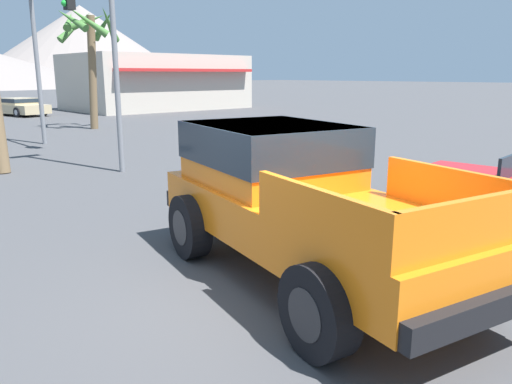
% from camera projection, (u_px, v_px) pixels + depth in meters
% --- Properties ---
extents(ground_plane, '(320.00, 320.00, 0.00)m').
position_uv_depth(ground_plane, '(274.00, 285.00, 6.20)').
color(ground_plane, '#424244').
extents(orange_pickup_truck, '(3.07, 5.39, 1.90)m').
position_uv_depth(orange_pickup_truck, '(293.00, 190.00, 6.46)').
color(orange_pickup_truck, orange).
rests_on(orange_pickup_truck, ground_plane).
extents(parked_car_tan, '(2.73, 4.84, 1.10)m').
position_uv_depth(parked_car_tan, '(18.00, 106.00, 31.46)').
color(parked_car_tan, tan).
rests_on(parked_car_tan, ground_plane).
extents(traffic_light_main, '(0.38, 3.77, 5.68)m').
position_uv_depth(traffic_light_main, '(49.00, 31.00, 16.77)').
color(traffic_light_main, slate).
rests_on(traffic_light_main, ground_plane).
extents(palm_tree_short, '(2.85, 2.84, 5.59)m').
position_uv_depth(palm_tree_short, '(89.00, 37.00, 22.95)').
color(palm_tree_short, brown).
rests_on(palm_tree_short, ground_plane).
extents(storefront_building, '(12.21, 8.56, 3.92)m').
position_uv_depth(storefront_building, '(157.00, 82.00, 37.48)').
color(storefront_building, '#BCB2A3').
rests_on(storefront_building, ground_plane).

